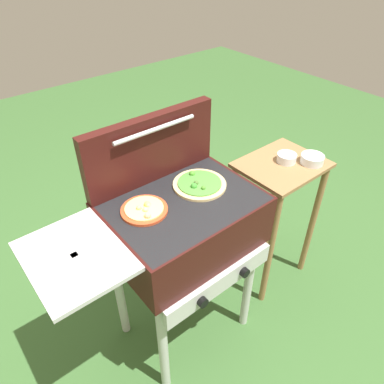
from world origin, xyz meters
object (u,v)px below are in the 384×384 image
(topping_bowl_near, at_px, (286,158))
(topping_bowl_far, at_px, (312,159))
(pizza_veggie, at_px, (199,184))
(prep_table, at_px, (276,200))
(grill, at_px, (181,228))
(pizza_cheese, at_px, (144,210))

(topping_bowl_near, distance_m, topping_bowl_far, 0.13)
(pizza_veggie, relative_size, prep_table, 0.29)
(grill, height_order, pizza_cheese, pizza_cheese)
(grill, height_order, topping_bowl_far, grill)
(prep_table, xyz_separation_m, topping_bowl_near, (0.03, 0.00, 0.26))
(topping_bowl_far, bearing_deg, prep_table, 142.89)
(pizza_veggie, distance_m, topping_bowl_far, 0.68)
(pizza_veggie, bearing_deg, topping_bowl_far, -11.01)
(topping_bowl_far, bearing_deg, pizza_cheese, 171.97)
(topping_bowl_far, bearing_deg, grill, 173.71)
(pizza_cheese, bearing_deg, topping_bowl_near, -2.52)
(prep_table, relative_size, topping_bowl_far, 6.82)
(grill, xyz_separation_m, topping_bowl_far, (0.80, -0.09, 0.08))
(pizza_veggie, distance_m, prep_table, 0.64)
(pizza_veggie, xyz_separation_m, topping_bowl_far, (0.66, -0.13, -0.07))
(pizza_cheese, relative_size, prep_table, 0.23)
(topping_bowl_near, relative_size, topping_bowl_far, 0.84)
(grill, xyz_separation_m, pizza_cheese, (-0.15, 0.05, 0.15))
(prep_table, distance_m, topping_bowl_far, 0.30)
(grill, xyz_separation_m, pizza_veggie, (0.13, 0.04, 0.15))
(pizza_veggie, height_order, prep_table, pizza_veggie)
(prep_table, relative_size, topping_bowl_near, 8.09)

